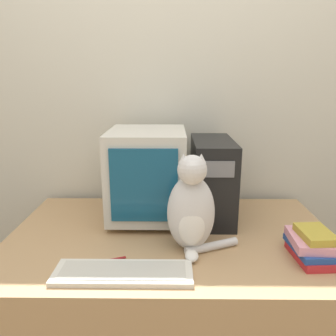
{
  "coord_description": "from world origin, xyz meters",
  "views": [
    {
      "loc": [
        -0.0,
        -0.89,
        1.37
      ],
      "look_at": [
        -0.02,
        0.48,
        1.0
      ],
      "focal_mm": 35.0,
      "sensor_mm": 36.0,
      "label": 1
    }
  ],
  "objects_px": {
    "crt_monitor": "(148,174)",
    "cat": "(193,210)",
    "book_stack": "(314,245)",
    "computer_tower": "(213,179)",
    "keyboard": "(124,273)",
    "pen": "(109,260)"
  },
  "relations": [
    {
      "from": "book_stack",
      "to": "pen",
      "type": "relative_size",
      "value": 1.7
    },
    {
      "from": "keyboard",
      "to": "pen",
      "type": "relative_size",
      "value": 3.73
    },
    {
      "from": "computer_tower",
      "to": "pen",
      "type": "xyz_separation_m",
      "value": [
        -0.44,
        -0.43,
        -0.19
      ]
    },
    {
      "from": "crt_monitor",
      "to": "pen",
      "type": "relative_size",
      "value": 3.34
    },
    {
      "from": "cat",
      "to": "book_stack",
      "type": "height_order",
      "value": "cat"
    },
    {
      "from": "cat",
      "to": "pen",
      "type": "bearing_deg",
      "value": -163.52
    },
    {
      "from": "crt_monitor",
      "to": "keyboard",
      "type": "bearing_deg",
      "value": -95.87
    },
    {
      "from": "cat",
      "to": "book_stack",
      "type": "relative_size",
      "value": 1.81
    },
    {
      "from": "crt_monitor",
      "to": "book_stack",
      "type": "distance_m",
      "value": 0.78
    },
    {
      "from": "cat",
      "to": "pen",
      "type": "relative_size",
      "value": 3.08
    },
    {
      "from": "book_stack",
      "to": "pen",
      "type": "distance_m",
      "value": 0.79
    },
    {
      "from": "crt_monitor",
      "to": "keyboard",
      "type": "height_order",
      "value": "crt_monitor"
    },
    {
      "from": "keyboard",
      "to": "cat",
      "type": "relative_size",
      "value": 1.21
    },
    {
      "from": "cat",
      "to": "book_stack",
      "type": "xyz_separation_m",
      "value": [
        0.46,
        -0.06,
        -0.12
      ]
    },
    {
      "from": "keyboard",
      "to": "cat",
      "type": "xyz_separation_m",
      "value": [
        0.25,
        0.19,
        0.16
      ]
    },
    {
      "from": "crt_monitor",
      "to": "cat",
      "type": "bearing_deg",
      "value": -58.5
    },
    {
      "from": "cat",
      "to": "computer_tower",
      "type": "bearing_deg",
      "value": 70.0
    },
    {
      "from": "computer_tower",
      "to": "book_stack",
      "type": "distance_m",
      "value": 0.54
    },
    {
      "from": "crt_monitor",
      "to": "book_stack",
      "type": "bearing_deg",
      "value": -30.11
    },
    {
      "from": "crt_monitor",
      "to": "book_stack",
      "type": "height_order",
      "value": "crt_monitor"
    },
    {
      "from": "computer_tower",
      "to": "book_stack",
      "type": "relative_size",
      "value": 1.85
    },
    {
      "from": "crt_monitor",
      "to": "computer_tower",
      "type": "relative_size",
      "value": 1.06
    }
  ]
}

